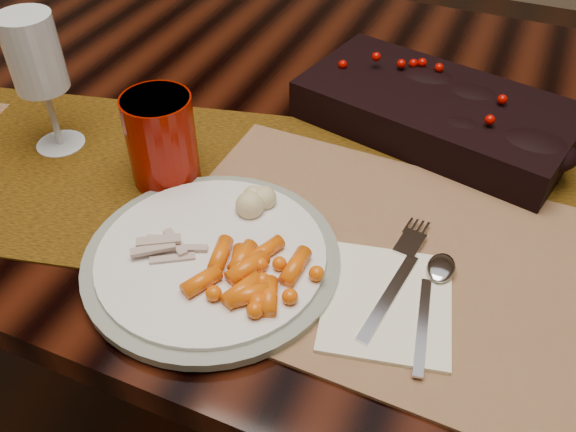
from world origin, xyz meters
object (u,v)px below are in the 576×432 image
at_px(napkin, 387,302).
at_px(red_cup, 162,140).
at_px(placemat_main, 374,253).
at_px(baby_carrots, 251,272).
at_px(dining_table, 333,292).
at_px(mashed_potatoes, 255,198).
at_px(turkey_shreds, 166,247).
at_px(dinner_plate, 212,258).
at_px(wine_glass, 43,85).
at_px(centerpiece, 437,106).

xyz_separation_m(napkin, red_cup, (-0.34, 0.10, 0.06)).
relative_size(placemat_main, baby_carrots, 4.65).
xyz_separation_m(dining_table, baby_carrots, (0.01, -0.34, 0.40)).
distance_m(mashed_potatoes, red_cup, 0.15).
xyz_separation_m(turkey_shreds, red_cup, (-0.08, 0.14, 0.04)).
bearing_deg(napkin, red_cup, 152.10).
bearing_deg(dining_table, dinner_plate, -98.84).
height_order(placemat_main, dinner_plate, dinner_plate).
xyz_separation_m(baby_carrots, wine_glass, (-0.38, 0.14, 0.07)).
xyz_separation_m(baby_carrots, red_cup, (-0.19, 0.13, 0.04)).
distance_m(dining_table, mashed_potatoes, 0.48).
bearing_deg(mashed_potatoes, turkey_shreds, -120.39).
bearing_deg(baby_carrots, placemat_main, 44.06).
bearing_deg(dining_table, wine_glass, -151.04).
bearing_deg(mashed_potatoes, dining_table, 81.42).
xyz_separation_m(baby_carrots, mashed_potatoes, (-0.04, 0.10, 0.01)).
xyz_separation_m(placemat_main, turkey_shreds, (-0.22, -0.11, 0.03)).
relative_size(baby_carrots, napkin, 0.68).
distance_m(dinner_plate, baby_carrots, 0.06).
bearing_deg(centerpiece, dinner_plate, -114.47).
height_order(placemat_main, turkey_shreds, turkey_shreds).
bearing_deg(dinner_plate, centerpiece, 65.53).
bearing_deg(placemat_main, turkey_shreds, -151.92).
distance_m(placemat_main, napkin, 0.08).
distance_m(red_cup, wine_glass, 0.19).
height_order(placemat_main, wine_glass, wine_glass).
bearing_deg(red_cup, mashed_potatoes, -11.56).
bearing_deg(dining_table, centerpiece, 22.46).
height_order(dinner_plate, red_cup, red_cup).
height_order(centerpiece, placemat_main, centerpiece).
distance_m(mashed_potatoes, napkin, 0.20).
distance_m(dining_table, centerpiece, 0.44).
distance_m(dinner_plate, turkey_shreds, 0.05).
bearing_deg(mashed_potatoes, dinner_plate, -99.56).
bearing_deg(turkey_shreds, napkin, 8.92).
height_order(dinner_plate, baby_carrots, baby_carrots).
height_order(dining_table, placemat_main, placemat_main).
xyz_separation_m(dining_table, centerpiece, (0.12, 0.05, 0.42)).
height_order(baby_carrots, turkey_shreds, baby_carrots).
xyz_separation_m(dinner_plate, napkin, (0.20, 0.02, -0.01)).
relative_size(dining_table, mashed_potatoes, 23.50).
height_order(dining_table, napkin, napkin).
height_order(baby_carrots, mashed_potatoes, mashed_potatoes).
bearing_deg(wine_glass, turkey_shreds, -27.86).
bearing_deg(dining_table, placemat_main, -63.69).
height_order(mashed_potatoes, red_cup, red_cup).
xyz_separation_m(dinner_plate, turkey_shreds, (-0.05, -0.02, 0.02)).
height_order(baby_carrots, red_cup, red_cup).
xyz_separation_m(napkin, wine_glass, (-0.52, 0.10, 0.09)).
bearing_deg(napkin, centerpiece, 83.38).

